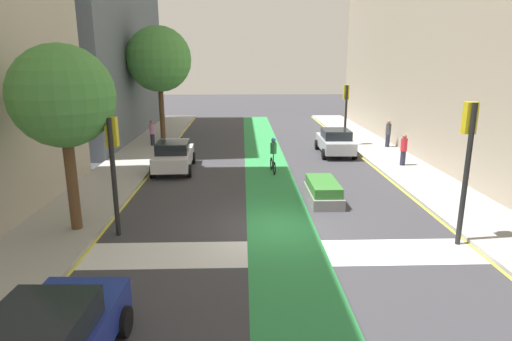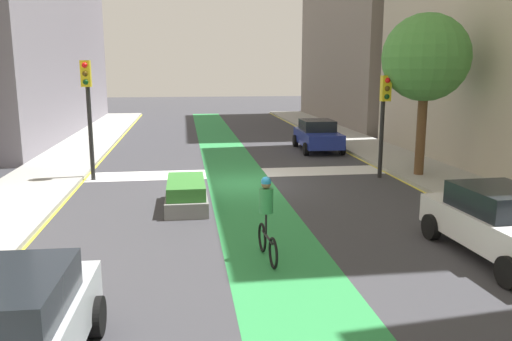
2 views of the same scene
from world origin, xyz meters
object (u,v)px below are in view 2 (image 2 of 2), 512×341
Objects in this scene: car_blue_left_near at (318,135)px; cyclist_in_lane at (267,216)px; car_white_left_far at (503,223)px; street_tree_near at (426,58)px; car_silver_right_far at (0,338)px; traffic_signal_near_right at (88,98)px; traffic_signal_near_left at (384,107)px; median_planter at (186,194)px.

car_blue_left_near is 15.71m from cyclist_in_lane.
street_tree_near reaches higher than car_white_left_far.
car_silver_right_far is 1.00× the size of car_blue_left_near.
car_white_left_far is (-10.46, 9.60, -2.33)m from traffic_signal_near_right.
car_white_left_far is 9.36m from street_tree_near.
traffic_signal_near_right is 0.74× the size of street_tree_near.
traffic_signal_near_left is 1.40× the size of median_planter.
car_silver_right_far is at bearing 46.63° from street_tree_near.
street_tree_near is (-2.15, 7.20, 3.75)m from car_blue_left_near.
car_blue_left_near is 12.33m from median_planter.
car_silver_right_far is at bearing 74.98° from median_planter.
traffic_signal_near_right reaches higher than car_silver_right_far.
traffic_signal_near_left is 0.92× the size of car_blue_left_near.
traffic_signal_near_left is 0.92× the size of car_silver_right_far.
traffic_signal_near_left reaches higher than median_planter.
car_silver_right_far reaches higher than median_planter.
traffic_signal_near_right is 1.14× the size of traffic_signal_near_left.
traffic_signal_near_right is at bearing 29.94° from car_blue_left_near.
car_silver_right_far is 0.70× the size of street_tree_near.
traffic_signal_near_left is at bearing -93.61° from car_white_left_far.
traffic_signal_near_right reaches higher than cyclist_in_lane.
car_white_left_far is 8.75m from median_planter.
median_planter is (6.82, 10.26, -0.40)m from car_blue_left_near.
street_tree_near is (-1.47, 0.16, 1.79)m from traffic_signal_near_left.
traffic_signal_near_right is 10.58m from cyclist_in_lane.
traffic_signal_near_right is at bearing -59.56° from cyclist_in_lane.
car_white_left_far is 5.26m from cyclist_in_lane.
street_tree_near is at bearing 106.64° from car_blue_left_near.
traffic_signal_near_right reaches higher than traffic_signal_near_left.
car_white_left_far is 1.00× the size of car_blue_left_near.
car_white_left_far is (0.54, 8.51, -1.96)m from traffic_signal_near_left.
median_planter is at bearing 128.95° from traffic_signal_near_right.
car_silver_right_far is at bearing 50.91° from traffic_signal_near_left.
traffic_signal_near_right is at bearing -85.32° from car_silver_right_far.
car_silver_right_far is 6.03m from cyclist_in_lane.
street_tree_near is (-2.00, -8.35, 3.75)m from car_white_left_far.
car_silver_right_far is 21.33m from car_blue_left_near.
car_silver_right_far is at bearing 21.51° from car_white_left_far.
car_blue_left_near is 8.39m from street_tree_near.
traffic_signal_near_left is at bearing 174.30° from traffic_signal_near_right.
traffic_signal_near_left is 2.12× the size of cyclist_in_lane.
cyclist_in_lane is (5.75, 7.83, -1.79)m from traffic_signal_near_left.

